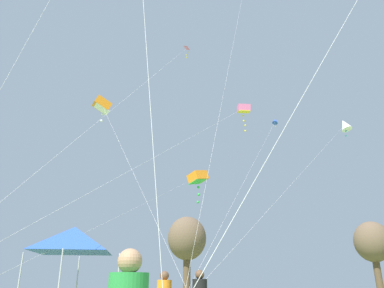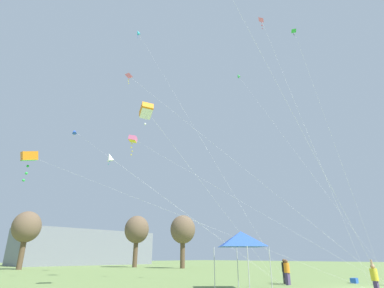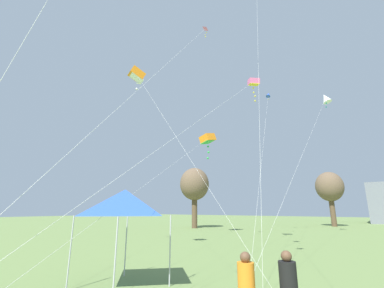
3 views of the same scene
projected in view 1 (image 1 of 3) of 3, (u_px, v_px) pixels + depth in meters
The scene contains 9 objects.
tree_far_right at pixel (373, 243), 46.34m from camera, with size 4.44×4.44×8.95m.
tree_far_centre at pixel (187, 239), 43.80m from camera, with size 4.50×4.50×9.08m.
festival_tent at pixel (74, 240), 14.47m from camera, with size 2.81×2.81×3.50m.
kite_pink_box_0 at pixel (244, 109), 27.95m from camera, with size 3.66×21.87×14.10m.
kite_white_diamond_2 at pixel (345, 125), 34.44m from camera, with size 1.57×25.55×15.94m.
kite_blue_diamond_3 at pixel (275, 121), 37.52m from camera, with size 6.94×23.89×17.29m.
kite_orange_box_8 at pixel (198, 178), 35.48m from camera, with size 11.55×26.49×11.72m.
kite_orange_box_9 at pixel (102, 105), 23.80m from camera, with size 11.40×4.41×12.64m.
kite_pink_delta_10 at pixel (185, 50), 28.71m from camera, with size 7.07×18.36×19.14m.
Camera 1 is at (6.63, -3.08, 1.34)m, focal length 35.00 mm.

